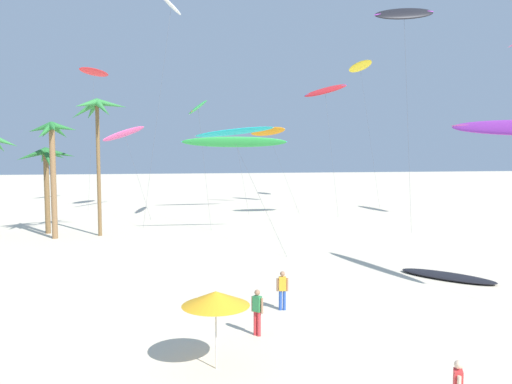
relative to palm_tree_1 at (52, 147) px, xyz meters
name	(u,v)px	position (x,y,z in m)	size (l,w,h in m)	color
palm_tree_1	(52,147)	(0.00, 0.00, 0.00)	(3.73, 3.48, 9.03)	olive
palm_tree_2	(46,163)	(-1.08, 2.69, -1.35)	(4.62, 4.37, 7.10)	brown
palm_tree_3	(97,119)	(3.28, 0.78, 2.22)	(4.48, 4.27, 10.93)	brown
flying_kite_0	(404,14)	(28.75, 0.13, 11.32)	(5.53, 3.19, 19.43)	black
flying_kite_1	(171,5)	(9.32, 11.15, 14.11)	(4.30, 9.41, 22.06)	white
flying_kite_3	(235,142)	(14.04, -0.82, 0.39)	(8.60, 9.59, 8.01)	green
flying_kite_4	(235,132)	(16.31, 15.98, 1.85)	(9.12, 5.15, 9.91)	#19B2B7
flying_kite_5	(325,91)	(27.61, 18.18, 6.94)	(4.83, 12.27, 15.08)	red
flying_kite_6	(94,72)	(0.10, 24.12, 9.30)	(3.89, 8.06, 16.92)	red
flying_kite_7	(360,66)	(34.05, 23.33, 10.86)	(2.56, 9.82, 18.81)	yellow
flying_kite_8	(268,131)	(21.15, 20.94, 2.11)	(4.42, 10.67, 10.06)	orange
flying_kite_10	(198,107)	(11.76, 9.04, 3.96)	(3.01, 10.27, 12.39)	green
flying_kite_11	(124,133)	(3.95, 18.77, 1.69)	(5.49, 12.20, 10.17)	#EA5193
grounded_kite_0	(447,276)	(23.29, -16.73, -7.00)	(4.47, 4.86, 0.24)	black
person_near_right	(282,289)	(13.39, -20.45, -6.20)	(0.51, 0.24, 1.68)	#284CA3
person_far_watcher	(257,310)	(11.80, -23.21, -6.18)	(0.38, 0.39, 1.72)	red
beach_umbrella	(216,298)	(10.04, -25.77, -4.90)	(2.12, 2.12, 2.46)	beige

